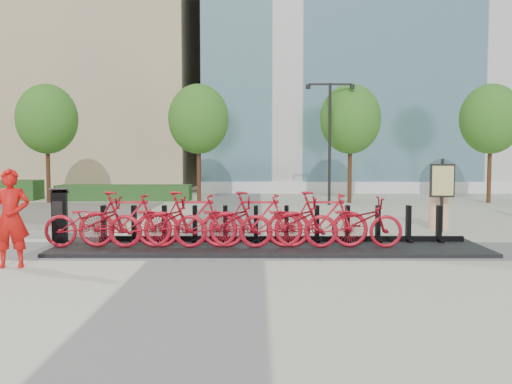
{
  "coord_description": "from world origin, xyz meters",
  "views": [
    {
      "loc": [
        1.05,
        -12.51,
        2.18
      ],
      "look_at": [
        1.0,
        1.5,
        1.2
      ],
      "focal_mm": 40.0,
      "sensor_mm": 36.0,
      "label": 1
    }
  ],
  "objects_px": {
    "construction_barrel": "(439,211)",
    "map_sign": "(442,184)",
    "worker_red": "(11,218)",
    "kiosk": "(60,216)",
    "bike_0": "(93,222)"
  },
  "relations": [
    {
      "from": "worker_red",
      "to": "map_sign",
      "type": "relative_size",
      "value": 0.94
    },
    {
      "from": "worker_red",
      "to": "kiosk",
      "type": "bearing_deg",
      "value": 79.75
    },
    {
      "from": "map_sign",
      "to": "construction_barrel",
      "type": "bearing_deg",
      "value": 85.18
    },
    {
      "from": "construction_barrel",
      "to": "map_sign",
      "type": "relative_size",
      "value": 0.53
    },
    {
      "from": "bike_0",
      "to": "map_sign",
      "type": "relative_size",
      "value": 1.07
    },
    {
      "from": "kiosk",
      "to": "worker_red",
      "type": "height_order",
      "value": "worker_red"
    },
    {
      "from": "map_sign",
      "to": "kiosk",
      "type": "bearing_deg",
      "value": -160.77
    },
    {
      "from": "construction_barrel",
      "to": "map_sign",
      "type": "xyz_separation_m",
      "value": [
        -0.1,
        -0.56,
        0.8
      ]
    },
    {
      "from": "worker_red",
      "to": "construction_barrel",
      "type": "xyz_separation_m",
      "value": [
        9.78,
        5.37,
        -0.41
      ]
    },
    {
      "from": "kiosk",
      "to": "worker_red",
      "type": "distance_m",
      "value": 2.5
    },
    {
      "from": "construction_barrel",
      "to": "map_sign",
      "type": "distance_m",
      "value": 0.98
    },
    {
      "from": "bike_0",
      "to": "map_sign",
      "type": "xyz_separation_m",
      "value": [
        8.66,
        3.01,
        0.68
      ]
    },
    {
      "from": "kiosk",
      "to": "map_sign",
      "type": "bearing_deg",
      "value": 3.61
    },
    {
      "from": "worker_red",
      "to": "bike_0",
      "type": "bearing_deg",
      "value": 51.51
    },
    {
      "from": "map_sign",
      "to": "bike_0",
      "type": "bearing_deg",
      "value": -155.18
    }
  ]
}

